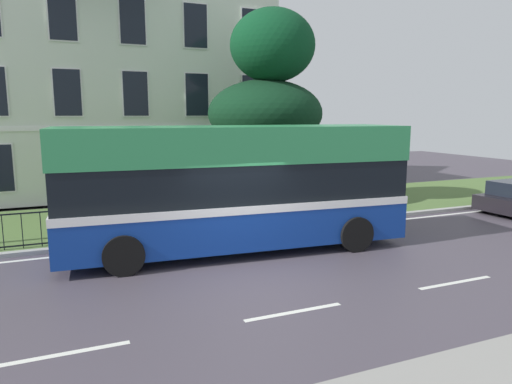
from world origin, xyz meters
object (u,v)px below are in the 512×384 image
(evergreen_tree, at_px, (269,128))
(litter_bin, at_px, (195,207))
(georgian_townhouse, at_px, (92,69))
(single_decker_bus, at_px, (236,186))

(evergreen_tree, bearing_deg, litter_bin, -151.01)
(evergreen_tree, height_order, litter_bin, evergreen_tree)
(georgian_townhouse, bearing_deg, litter_bin, -77.86)
(evergreen_tree, bearing_deg, georgian_townhouse, 124.19)
(single_decker_bus, distance_m, litter_bin, 3.11)
(evergreen_tree, relative_size, single_decker_bus, 0.82)
(georgian_townhouse, distance_m, evergreen_tree, 10.65)
(georgian_townhouse, height_order, litter_bin, georgian_townhouse)
(evergreen_tree, bearing_deg, single_decker_bus, -122.98)
(single_decker_bus, bearing_deg, georgian_townhouse, 105.40)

